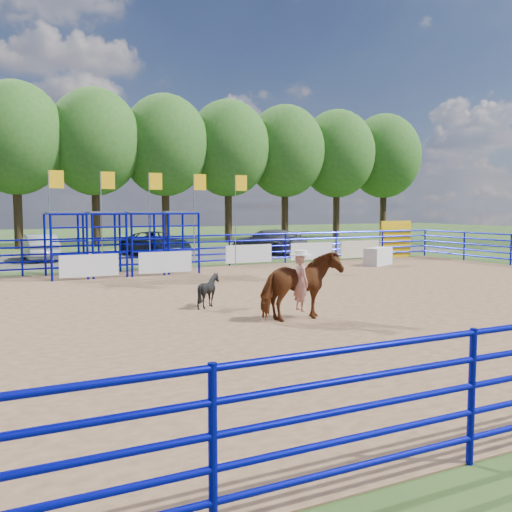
{
  "coord_description": "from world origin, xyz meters",
  "views": [
    {
      "loc": [
        -7.74,
        -14.31,
        2.8
      ],
      "look_at": [
        -0.1,
        1.0,
        1.3
      ],
      "focal_mm": 40.0,
      "sensor_mm": 36.0,
      "label": 1
    }
  ],
  "objects_px": {
    "calf": "(209,290)",
    "car_b": "(39,247)",
    "horse_and_rider": "(301,283)",
    "car_c": "(156,244)",
    "car_d": "(268,241)",
    "announcer_table": "(378,256)"
  },
  "relations": [
    {
      "from": "calf",
      "to": "car_b",
      "type": "relative_size",
      "value": 0.23
    },
    {
      "from": "calf",
      "to": "horse_and_rider",
      "type": "bearing_deg",
      "value": -149.88
    },
    {
      "from": "calf",
      "to": "car_c",
      "type": "xyz_separation_m",
      "value": [
        3.5,
        16.76,
        0.2
      ]
    },
    {
      "from": "calf",
      "to": "car_d",
      "type": "height_order",
      "value": "car_d"
    },
    {
      "from": "calf",
      "to": "car_c",
      "type": "height_order",
      "value": "car_c"
    },
    {
      "from": "announcer_table",
      "to": "horse_and_rider",
      "type": "bearing_deg",
      "value": -136.26
    },
    {
      "from": "announcer_table",
      "to": "car_c",
      "type": "height_order",
      "value": "car_c"
    },
    {
      "from": "announcer_table",
      "to": "calf",
      "type": "height_order",
      "value": "calf"
    },
    {
      "from": "car_c",
      "to": "calf",
      "type": "bearing_deg",
      "value": -116.49
    },
    {
      "from": "calf",
      "to": "car_c",
      "type": "distance_m",
      "value": 17.12
    },
    {
      "from": "car_b",
      "to": "announcer_table",
      "type": "bearing_deg",
      "value": 142.6
    },
    {
      "from": "calf",
      "to": "car_b",
      "type": "distance_m",
      "value": 16.9
    },
    {
      "from": "calf",
      "to": "car_d",
      "type": "xyz_separation_m",
      "value": [
        9.85,
        15.18,
        0.24
      ]
    },
    {
      "from": "horse_and_rider",
      "to": "car_b",
      "type": "height_order",
      "value": "horse_and_rider"
    },
    {
      "from": "car_c",
      "to": "announcer_table",
      "type": "bearing_deg",
      "value": -66.31
    },
    {
      "from": "horse_and_rider",
      "to": "car_b",
      "type": "distance_m",
      "value": 19.8
    },
    {
      "from": "car_b",
      "to": "car_d",
      "type": "bearing_deg",
      "value": 170.72
    },
    {
      "from": "announcer_table",
      "to": "horse_and_rider",
      "type": "xyz_separation_m",
      "value": [
        -10.01,
        -9.58,
        0.5
      ]
    },
    {
      "from": "car_c",
      "to": "car_d",
      "type": "bearing_deg",
      "value": -28.66
    },
    {
      "from": "announcer_table",
      "to": "calf",
      "type": "relative_size",
      "value": 1.67
    },
    {
      "from": "car_c",
      "to": "car_d",
      "type": "relative_size",
      "value": 0.99
    },
    {
      "from": "calf",
      "to": "car_d",
      "type": "distance_m",
      "value": 18.1
    }
  ]
}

